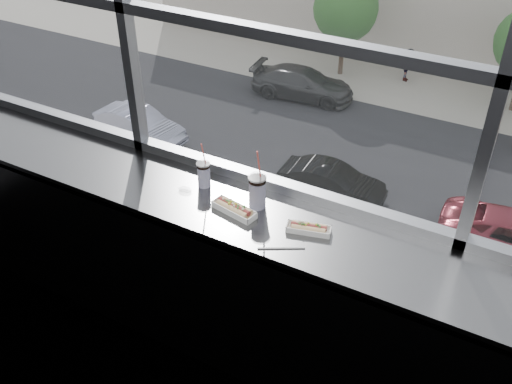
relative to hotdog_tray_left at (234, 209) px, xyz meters
The scene contains 16 objects.
wall_back_lower 0.67m from the hotdog_tray_left, 67.36° to the left, with size 6.00×6.00×0.00m, color black.
counter 0.15m from the hotdog_tray_left, 16.52° to the left, with size 6.00×0.55×0.06m, color slate.
counter_fascia 0.63m from the hotdog_tray_left, 58.81° to the right, with size 6.00×0.04×1.04m, color slate.
hotdog_tray_left is the anchor object (origin of this frame).
hotdog_tray_right 0.42m from the hotdog_tray_left, ahead, with size 0.24×0.13×0.06m.
soda_cup_left 0.32m from the hotdog_tray_left, 153.96° to the left, with size 0.08×0.08×0.29m.
soda_cup_right 0.16m from the hotdog_tray_left, 53.60° to the left, with size 0.10×0.10×0.37m.
loose_straw 0.39m from the hotdog_tray_left, 21.96° to the right, with size 0.01×0.01×0.24m, color white.
wrapper 0.35m from the hotdog_tray_left, behind, with size 0.09×0.07×0.02m, color silver.
street_asphalt 23.64m from the hotdog_tray_left, 89.63° to the left, with size 80.00×10.00×0.06m, color black.
far_sidewalk 30.79m from the hotdog_tray_left, 89.74° to the left, with size 80.00×6.00×0.04m, color gray.
car_far_a 28.61m from the hotdog_tray_left, 113.02° to the left, with size 6.51×2.71×2.17m, color #303030.
car_near_b 20.43m from the hotdog_tray_left, 107.93° to the left, with size 5.77×2.41×1.92m, color black.
car_near_a 24.88m from the hotdog_tray_left, 132.97° to the left, with size 6.20×2.58×2.07m, color #9295AF.
pedestrian_a 31.78m from the hotdog_tray_left, 101.48° to the left, with size 1.02×0.76×2.28m, color #66605B.
tree_left 31.04m from the hotdog_tray_left, 108.89° to the left, with size 3.67×3.67×5.73m.
Camera 1 is at (1.15, -0.90, 2.97)m, focal length 40.00 mm.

